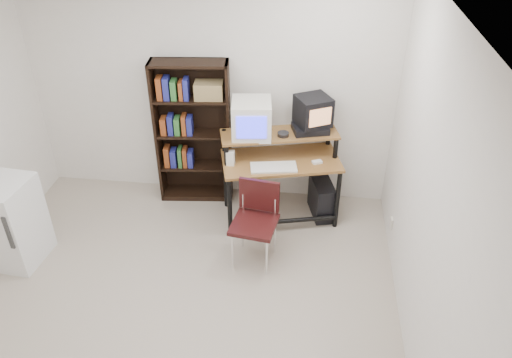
# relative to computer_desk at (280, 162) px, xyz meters

# --- Properties ---
(floor) EXTENTS (4.00, 4.00, 0.01)m
(floor) POSITION_rel_computer_desk_xyz_m (-0.82, -1.56, -0.70)
(floor) COLOR #B6A997
(floor) RESTS_ON ground
(ceiling) EXTENTS (4.00, 4.00, 0.01)m
(ceiling) POSITION_rel_computer_desk_xyz_m (-0.82, -1.56, 1.91)
(ceiling) COLOR white
(ceiling) RESTS_ON back_wall
(back_wall) EXTENTS (4.00, 0.01, 2.60)m
(back_wall) POSITION_rel_computer_desk_xyz_m (-0.82, 0.44, 0.61)
(back_wall) COLOR silver
(back_wall) RESTS_ON floor
(right_wall) EXTENTS (0.01, 4.00, 2.60)m
(right_wall) POSITION_rel_computer_desk_xyz_m (1.18, -1.56, 0.61)
(right_wall) COLOR silver
(right_wall) RESTS_ON floor
(computer_desk) EXTENTS (1.34, 0.90, 0.98)m
(computer_desk) POSITION_rel_computer_desk_xyz_m (0.00, 0.00, 0.00)
(computer_desk) COLOR olive
(computer_desk) RESTS_ON floor
(crt_monitor) EXTENTS (0.44, 0.45, 0.38)m
(crt_monitor) POSITION_rel_computer_desk_xyz_m (-0.31, 0.05, 0.47)
(crt_monitor) COLOR silver
(crt_monitor) RESTS_ON computer_desk
(vcr) EXTENTS (0.42, 0.35, 0.08)m
(vcr) POSITION_rel_computer_desk_xyz_m (0.29, 0.18, 0.32)
(vcr) COLOR black
(vcr) RESTS_ON computer_desk
(crt_tv) EXTENTS (0.44, 0.43, 0.31)m
(crt_tv) POSITION_rel_computer_desk_xyz_m (0.31, 0.21, 0.51)
(crt_tv) COLOR black
(crt_tv) RESTS_ON vcr
(cd_spindle) EXTENTS (0.16, 0.16, 0.05)m
(cd_spindle) POSITION_rel_computer_desk_xyz_m (0.02, 0.04, 0.30)
(cd_spindle) COLOR #26262B
(cd_spindle) RESTS_ON computer_desk
(keyboard) EXTENTS (0.50, 0.29, 0.03)m
(keyboard) POSITION_rel_computer_desk_xyz_m (-0.05, -0.20, 0.05)
(keyboard) COLOR silver
(keyboard) RESTS_ON computer_desk
(mousepad) EXTENTS (0.25, 0.22, 0.01)m
(mousepad) POSITION_rel_computer_desk_xyz_m (0.36, -0.04, 0.03)
(mousepad) COLOR black
(mousepad) RESTS_ON computer_desk
(mouse) EXTENTS (0.12, 0.10, 0.03)m
(mouse) POSITION_rel_computer_desk_xyz_m (0.38, -0.05, 0.05)
(mouse) COLOR white
(mouse) RESTS_ON mousepad
(desk_speaker) EXTENTS (0.08, 0.08, 0.17)m
(desk_speaker) POSITION_rel_computer_desk_xyz_m (-0.50, -0.18, 0.11)
(desk_speaker) COLOR silver
(desk_speaker) RESTS_ON computer_desk
(pc_tower) EXTENTS (0.31, 0.49, 0.42)m
(pc_tower) POSITION_rel_computer_desk_xyz_m (0.46, 0.08, -0.48)
(pc_tower) COLOR black
(pc_tower) RESTS_ON floor
(school_chair) EXTENTS (0.47, 0.47, 0.84)m
(school_chair) POSITION_rel_computer_desk_xyz_m (-0.17, -0.72, -0.18)
(school_chair) COLOR black
(school_chair) RESTS_ON floor
(bookshelf) EXTENTS (0.85, 0.36, 1.65)m
(bookshelf) POSITION_rel_computer_desk_xyz_m (-1.00, 0.29, 0.16)
(bookshelf) COLOR black
(bookshelf) RESTS_ON floor
(mini_fridge) EXTENTS (0.57, 0.58, 0.89)m
(mini_fridge) POSITION_rel_computer_desk_xyz_m (-2.54, -1.03, -0.25)
(mini_fridge) COLOR white
(mini_fridge) RESTS_ON floor
(wall_outlet) EXTENTS (0.02, 0.08, 0.12)m
(wall_outlet) POSITION_rel_computer_desk_xyz_m (1.17, -0.41, -0.39)
(wall_outlet) COLOR beige
(wall_outlet) RESTS_ON right_wall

